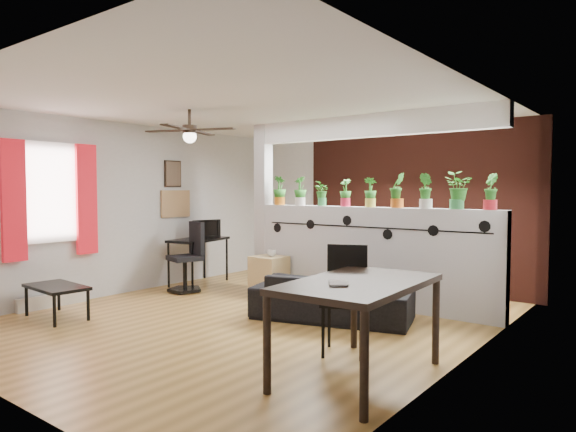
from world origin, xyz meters
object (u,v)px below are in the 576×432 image
Objects in this scene: ceiling_fan at (190,132)px; potted_plant_4 at (370,191)px; folding_chair at (346,289)px; potted_plant_0 at (280,190)px; potted_plant_5 at (397,189)px; potted_plant_2 at (322,193)px; cup at (272,253)px; sofa at (332,298)px; potted_plant_8 at (490,190)px; computer_desk at (199,243)px; dining_table at (358,291)px; coffee_table at (56,289)px; potted_plant_1 at (300,190)px; office_chair at (189,262)px; potted_plant_3 at (345,192)px; potted_plant_6 at (426,190)px; potted_plant_7 at (457,189)px; cube_shelf at (269,276)px.

potted_plant_4 is (1.60, 1.80, -0.75)m from ceiling_fan.
ceiling_fan is 1.14× the size of folding_chair.
potted_plant_5 is at bearing 0.00° from potted_plant_0.
cup is (-0.67, -0.34, -0.90)m from potted_plant_2.
ceiling_fan is 0.65× the size of sofa.
ceiling_fan reaches higher than potted_plant_4.
sofa is (-1.57, -0.98, -1.31)m from potted_plant_8.
potted_plant_0 reaches higher than computer_desk.
coffee_table is (-3.95, -0.52, -0.37)m from dining_table.
dining_table is at bearing -50.59° from folding_chair.
potted_plant_1 is 0.41× the size of office_chair.
potted_plant_3 is 1.19m from potted_plant_6.
potted_plant_6 is at bearing 0.00° from potted_plant_1.
potted_plant_6 is 0.79m from potted_plant_8.
folding_chair is (2.36, -1.91, -0.97)m from potted_plant_0.
sofa is at bearing -147.97° from potted_plant_8.
potted_plant_0 is 0.43× the size of folding_chair.
potted_plant_4 is (0.79, 0.00, 0.02)m from potted_plant_2.
potted_plant_3 is 0.43× the size of coffee_table.
potted_plant_4 is 4.22m from coffee_table.
office_chair is at bearing 158.01° from dining_table.
potted_plant_1 is 1.58m from potted_plant_5.
potted_plant_5 reaches higher than folding_chair.
ceiling_fan reaches higher than potted_plant_2.
potted_plant_0 is 3.19m from folding_chair.
potted_plant_3 is 0.34× the size of computer_desk.
potted_plant_8 reaches higher than potted_plant_3.
potted_plant_5 is (1.98, 0.00, 0.01)m from potted_plant_0.
potted_plant_1 is at bearing 0.00° from potted_plant_0.
potted_plant_1 is at bearing 135.72° from folding_chair.
potted_plant_7 is at bearing 180.00° from potted_plant_8.
potted_plant_1 is 0.40m from potted_plant_2.
folding_chair is at bearing 17.21° from coffee_table.
potted_plant_5 reaches higher than dining_table.
dining_table is at bearing -41.27° from potted_plant_0.
potted_plant_7 is at bearing 0.00° from potted_plant_5.
potted_plant_1 reaches higher than coffee_table.
potted_plant_3 is 0.90× the size of potted_plant_8.
potted_plant_2 is at bearing 26.78° from cup.
computer_desk is at bearing -28.28° from sofa.
potted_plant_8 is at bearing 0.00° from potted_plant_7.
computer_desk is (-1.54, -0.00, 0.40)m from cube_shelf.
potted_plant_7 is (2.79, 1.80, -0.72)m from ceiling_fan.
potted_plant_6 is 1.03× the size of potted_plant_8.
cup is at bearing -169.63° from potted_plant_5.
cup is 0.14× the size of coffee_table.
potted_plant_4 reaches higher than computer_desk.
computer_desk is (-3.06, 0.64, 0.43)m from sofa.
potted_plant_0 is at bearing 180.00° from potted_plant_4.
computer_desk is (-1.59, -0.00, 0.05)m from cup.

